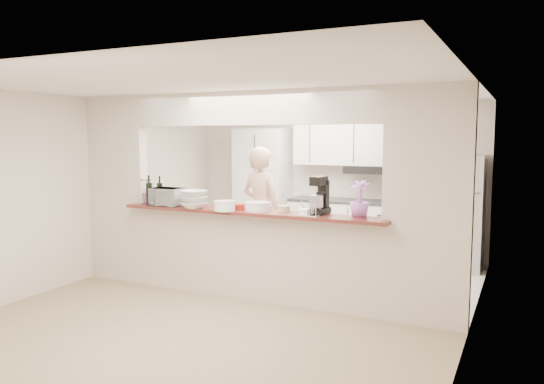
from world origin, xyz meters
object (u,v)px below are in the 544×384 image
Objects in this scene: refrigerator at (457,212)px; toaster_oven at (167,197)px; person at (262,211)px; stand_mixer at (320,197)px.

refrigerator is 4.16× the size of toaster_oven.
refrigerator is at bearing -133.30° from person.
stand_mixer is at bearing -114.88° from refrigerator.
toaster_oven is 1.42m from person.
toaster_oven is at bearing -139.33° from refrigerator.
toaster_oven is at bearing -175.30° from stand_mixer.
refrigerator reaches higher than stand_mixer.
refrigerator reaches higher than toaster_oven.
person is at bearing 56.37° from toaster_oven.
person is (-1.25, 1.01, -0.37)m from stand_mixer.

